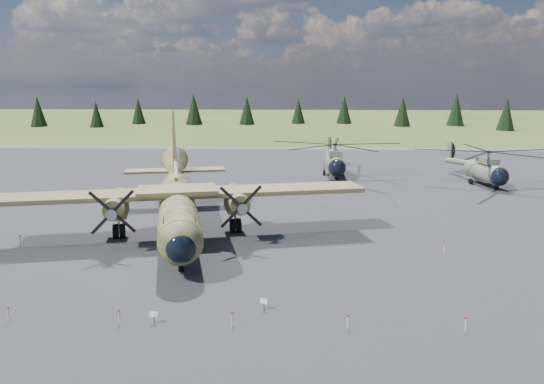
{
  "coord_description": "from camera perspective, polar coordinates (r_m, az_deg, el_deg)",
  "views": [
    {
      "loc": [
        5.38,
        -39.17,
        12.37
      ],
      "look_at": [
        3.3,
        2.0,
        4.14
      ],
      "focal_mm": 35.0,
      "sensor_mm": 36.0,
      "label": 1
    }
  ],
  "objects": [
    {
      "name": "ground",
      "position": [
        41.43,
        -4.73,
        -6.12
      ],
      "size": [
        500.0,
        500.0,
        0.0
      ],
      "primitive_type": "plane",
      "color": "#5A642C",
      "rests_on": "ground"
    },
    {
      "name": "info_placard_left",
      "position": [
        29.52,
        -12.59,
        -12.82
      ],
      "size": [
        0.43,
        0.19,
        0.67
      ],
      "rotation": [
        0.0,
        0.0,
        0.03
      ],
      "color": "gray",
      "rests_on": "ground"
    },
    {
      "name": "helicopter_near",
      "position": [
        73.95,
        6.77,
        4.2
      ],
      "size": [
        19.04,
        22.15,
        4.71
      ],
      "rotation": [
        0.0,
        0.0,
        0.03
      ],
      "color": "slate",
      "rests_on": "ground"
    },
    {
      "name": "transport_plane",
      "position": [
        45.67,
        -10.15,
        -0.76
      ],
      "size": [
        31.28,
        28.02,
        10.37
      ],
      "rotation": [
        0.0,
        0.0,
        0.24
      ],
      "color": "#393F22",
      "rests_on": "ground"
    },
    {
      "name": "info_placard_right",
      "position": [
        30.46,
        -0.88,
        -11.76
      ],
      "size": [
        0.46,
        0.31,
        0.67
      ],
      "rotation": [
        0.0,
        0.0,
        -0.34
      ],
      "color": "gray",
      "rests_on": "ground"
    },
    {
      "name": "barrier_fence",
      "position": [
        41.27,
        -5.39,
        -5.47
      ],
      "size": [
        33.12,
        29.62,
        0.85
      ],
      "color": "silver",
      "rests_on": "ground"
    },
    {
      "name": "helicopter_mid",
      "position": [
        72.02,
        22.01,
        3.14
      ],
      "size": [
        20.45,
        22.18,
        4.51
      ],
      "rotation": [
        0.0,
        0.0,
        0.17
      ],
      "color": "slate",
      "rests_on": "ground"
    },
    {
      "name": "treeline",
      "position": [
        39.65,
        -0.43,
        0.18
      ],
      "size": [
        297.66,
        290.94,
        10.91
      ],
      "color": "black",
      "rests_on": "ground"
    },
    {
      "name": "apron",
      "position": [
        50.99,
        -3.25,
        -2.77
      ],
      "size": [
        120.0,
        120.0,
        0.04
      ],
      "primitive_type": "cube",
      "color": "#5D5D62",
      "rests_on": "ground"
    }
  ]
}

